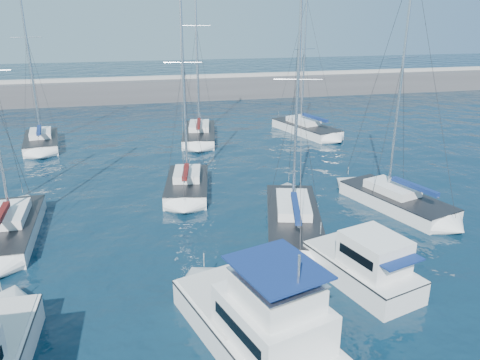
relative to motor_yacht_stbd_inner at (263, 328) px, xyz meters
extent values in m
plane|color=black|center=(-1.20, 4.46, -1.13)|extent=(220.00, 220.00, 0.00)
cube|color=#424244|center=(-1.20, 56.46, -0.13)|extent=(160.00, 6.00, 4.00)
cube|color=gray|center=(-1.20, 56.46, 2.07)|extent=(160.00, 1.20, 0.50)
cube|color=silver|center=(-0.12, 0.39, -0.73)|extent=(5.92, 9.33, 1.60)
cube|color=#262628|center=(-0.12, 0.39, 0.02)|extent=(5.99, 9.35, 0.08)
cube|color=silver|center=(0.19, -0.62, 0.87)|extent=(4.04, 4.73, 1.60)
cube|color=black|center=(0.19, -0.62, 0.95)|extent=(3.86, 3.97, 0.45)
cube|color=silver|center=(0.25, -0.81, 2.12)|extent=(3.12, 3.40, 0.90)
cube|color=navy|center=(0.25, -0.81, 3.12)|extent=(3.52, 3.87, 0.08)
cube|color=silver|center=(6.04, 3.81, -0.73)|extent=(4.24, 6.43, 1.60)
cube|color=#262628|center=(6.04, 3.81, 0.02)|extent=(4.29, 6.45, 0.08)
cube|color=silver|center=(6.24, 3.12, 0.87)|extent=(2.96, 3.27, 1.60)
cube|color=black|center=(6.24, 3.12, 0.95)|extent=(2.86, 2.76, 0.45)
cube|color=navy|center=(6.54, 2.08, 1.17)|extent=(2.57, 2.33, 0.07)
cube|color=silver|center=(-11.89, 12.77, -0.83)|extent=(3.28, 8.42, 1.30)
cube|color=#262628|center=(-11.89, 12.77, -0.20)|extent=(3.34, 8.43, 0.06)
cube|color=silver|center=(-11.91, 13.29, 0.12)|extent=(2.07, 3.71, 0.55)
cylinder|color=silver|center=(-11.85, 11.53, 0.67)|extent=(0.26, 4.17, 0.12)
cube|color=#4A0F0E|center=(-11.85, 11.43, 0.82)|extent=(0.48, 3.76, 0.28)
cube|color=silver|center=(-0.86, 17.78, -0.83)|extent=(4.00, 7.28, 1.30)
cube|color=#262628|center=(-0.86, 17.78, -0.20)|extent=(4.05, 7.29, 0.06)
cube|color=silver|center=(-0.79, 18.20, 0.12)|extent=(2.36, 3.29, 0.55)
cylinder|color=silver|center=(-0.74, 18.46, 6.81)|extent=(0.18, 0.18, 12.98)
cylinder|color=silver|center=(-1.03, 16.76, 0.67)|extent=(0.69, 3.42, 0.12)
cube|color=#4A0F0E|center=(-1.04, 16.66, 0.82)|extent=(0.86, 3.12, 0.28)
cube|color=silver|center=(4.83, 10.46, -0.83)|extent=(5.49, 9.95, 1.30)
cube|color=#262628|center=(4.83, 10.46, -0.20)|extent=(5.55, 9.97, 0.06)
cube|color=silver|center=(4.99, 11.03, 0.12)|extent=(3.04, 4.53, 0.55)
cylinder|color=silver|center=(5.08, 11.38, 6.50)|extent=(0.18, 0.18, 12.37)
cylinder|color=silver|center=(4.46, 9.09, 0.67)|extent=(1.36, 4.60, 0.12)
cube|color=navy|center=(4.43, 9.00, 0.82)|extent=(1.46, 4.20, 0.28)
cube|color=silver|center=(12.61, 11.80, -0.83)|extent=(5.29, 8.47, 1.30)
cube|color=#262628|center=(12.61, 11.80, -0.20)|extent=(5.34, 8.49, 0.06)
cube|color=silver|center=(12.46, 12.27, 0.12)|extent=(2.92, 3.90, 0.55)
cylinder|color=silver|center=(12.37, 12.55, 7.32)|extent=(0.18, 0.18, 14.00)
cylinder|color=silver|center=(12.97, 10.66, 0.67)|extent=(1.33, 3.81, 0.12)
cube|color=navy|center=(13.00, 10.57, 0.82)|extent=(1.43, 3.51, 0.28)
cube|color=silver|center=(-13.36, 33.00, -0.83)|extent=(4.00, 7.95, 1.30)
cube|color=#262628|center=(-13.36, 33.00, -0.20)|extent=(4.06, 7.96, 0.06)
cube|color=silver|center=(-13.43, 33.48, 0.12)|extent=(2.38, 3.57, 0.55)
cylinder|color=silver|center=(-13.47, 33.76, 7.64)|extent=(0.18, 0.18, 14.64)
cylinder|color=silver|center=(-13.21, 31.87, 0.67)|extent=(0.63, 3.79, 0.12)
cube|color=navy|center=(-13.20, 31.77, 0.82)|extent=(0.81, 3.44, 0.28)
cube|color=silver|center=(2.11, 32.58, -0.83)|extent=(4.52, 9.23, 1.30)
cube|color=#262628|center=(2.11, 32.58, -0.20)|extent=(4.58, 9.24, 0.06)
cube|color=silver|center=(2.20, 33.13, 0.12)|extent=(2.63, 4.15, 0.55)
cylinder|color=silver|center=(2.26, 33.45, 8.42)|extent=(0.18, 0.18, 16.20)
cylinder|color=silver|center=(1.89, 31.28, 0.67)|extent=(0.85, 4.38, 0.12)
cube|color=#4A0F0E|center=(1.88, 31.18, 0.82)|extent=(1.00, 3.98, 0.28)
cube|color=silver|center=(13.77, 32.47, -0.83)|extent=(5.50, 9.16, 1.30)
cube|color=#262628|center=(13.77, 32.47, -0.20)|extent=(5.56, 9.18, 0.06)
cube|color=silver|center=(13.61, 32.99, 0.12)|extent=(3.01, 4.20, 0.55)
cylinder|color=silver|center=(13.51, 33.30, 6.43)|extent=(0.18, 0.18, 12.23)
cylinder|color=silver|center=(14.17, 31.24, 0.67)|extent=(1.44, 4.16, 0.12)
cube|color=navy|center=(14.20, 31.14, 0.82)|extent=(1.52, 3.82, 0.28)
camera|label=1|loc=(-4.11, -14.34, 11.48)|focal=35.00mm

